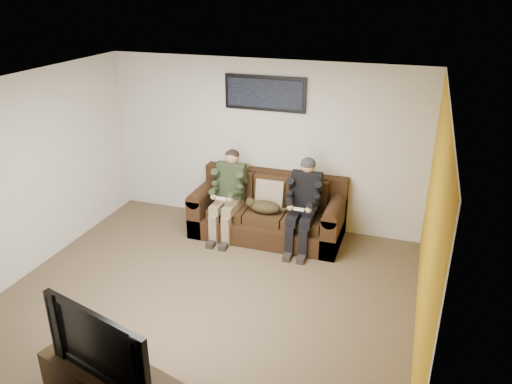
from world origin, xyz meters
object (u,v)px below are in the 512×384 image
(person_right, at_px, (304,199))
(television, at_px, (108,339))
(person_left, at_px, (229,189))
(framed_poster, at_px, (265,93))
(cat, at_px, (264,207))
(sofa, at_px, (269,213))

(person_right, distance_m, television, 3.69)
(person_left, xyz_separation_m, framed_poster, (0.38, 0.57, 1.36))
(cat, height_order, television, television)
(framed_poster, bearing_deg, person_left, -123.71)
(cat, bearing_deg, person_right, 4.06)
(person_left, distance_m, cat, 0.60)
(cat, relative_size, television, 0.55)
(cat, relative_size, framed_poster, 0.53)
(sofa, height_order, framed_poster, framed_poster)
(sofa, height_order, television, television)
(framed_poster, bearing_deg, person_right, -36.25)
(person_right, xyz_separation_m, framed_poster, (-0.78, 0.57, 1.36))
(person_left, xyz_separation_m, person_right, (1.17, 0.00, 0.00))
(person_right, relative_size, framed_poster, 1.05)
(person_left, bearing_deg, cat, -4.19)
(framed_poster, bearing_deg, cat, -73.05)
(cat, xyz_separation_m, television, (-0.27, -3.55, 0.26))
(framed_poster, xyz_separation_m, television, (-0.08, -4.17, -1.28))
(person_left, relative_size, television, 1.09)
(sofa, relative_size, person_left, 1.73)
(person_left, distance_m, framed_poster, 1.53)
(person_left, xyz_separation_m, television, (0.30, -3.59, 0.08))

